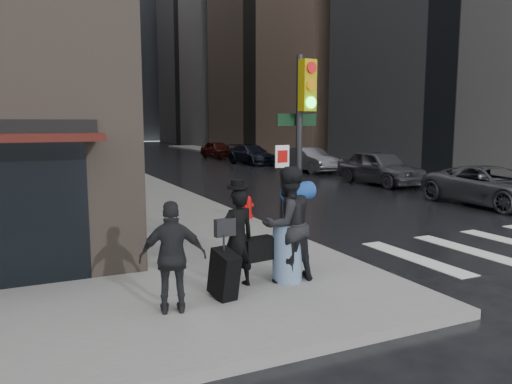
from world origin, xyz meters
The scene contains 15 objects.
ground centered at (0.00, 0.00, 0.00)m, with size 140.00×140.00×0.00m, color black.
sidewalk_left centered at (0.00, 27.00, 0.07)m, with size 4.00×50.00×0.15m, color slate.
sidewalk_right centered at (13.50, 27.00, 0.07)m, with size 3.00×50.00×0.15m, color slate.
bldg_right_far centered at (26.00, 58.00, 12.50)m, with size 22.00×20.00×25.00m, color slate.
bldg_distant centered at (6.00, 78.00, 16.00)m, with size 40.00×12.00×32.00m, color slate.
man_overcoat centered at (-0.92, 0.39, 0.92)m, with size 0.95×1.05×1.84m.
man_jeans centered at (0.05, 0.40, 1.15)m, with size 1.45×0.89×2.00m.
man_greycoat centered at (-2.12, -0.17, 0.97)m, with size 1.03×0.62×1.63m.
traffic_light centered at (0.48, 0.71, 2.66)m, with size 0.97×0.51×3.90m.
fire_hydrant centered at (1.80, 5.93, 0.44)m, with size 0.38×0.29×0.66m.
parked_car_0 centered at (10.76, 5.14, 0.69)m, with size 2.29×4.96×1.38m, color #45464B.
parked_car_1 centered at (11.18, 11.71, 0.81)m, with size 1.91×4.75×1.62m, color #424247.
parked_car_2 centered at (11.33, 18.27, 0.71)m, with size 1.50×4.29×1.41m, color #525257.
parked_car_3 centered at (10.56, 24.84, 0.68)m, with size 1.89×4.66×1.35m, color black.
parked_car_4 centered at (10.53, 31.41, 0.69)m, with size 1.62×4.04×1.38m, color #3C110C.
Camera 1 is at (-3.98, -6.96, 2.87)m, focal length 35.00 mm.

